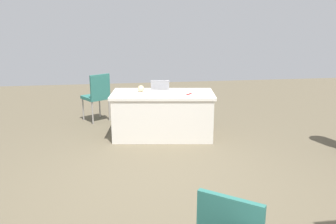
{
  "coord_description": "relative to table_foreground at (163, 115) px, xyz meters",
  "views": [
    {
      "loc": [
        0.48,
        3.91,
        2.0
      ],
      "look_at": [
        -0.11,
        -0.15,
        0.9
      ],
      "focal_mm": 37.57,
      "sensor_mm": 36.0,
      "label": 1
    }
  ],
  "objects": [
    {
      "name": "yarn_ball",
      "position": [
        0.36,
        -0.14,
        0.44
      ],
      "size": [
        0.11,
        0.11,
        0.11
      ],
      "primitive_type": "sphere",
      "color": "beige",
      "rests_on": "table_foreground"
    },
    {
      "name": "scissors_red",
      "position": [
        -0.41,
        0.19,
        0.39
      ],
      "size": [
        0.14,
        0.16,
        0.01
      ],
      "primitive_type": "cube",
      "rotation": [
        0.0,
        0.0,
        0.91
      ],
      "color": "red",
      "rests_on": "table_foreground"
    },
    {
      "name": "table_foreground",
      "position": [
        0.0,
        0.0,
        0.0
      ],
      "size": [
        1.83,
        1.08,
        0.78
      ],
      "rotation": [
        0.0,
        0.0,
        -0.14
      ],
      "color": "silver",
      "rests_on": "ground"
    },
    {
      "name": "laptop_silver",
      "position": [
        0.05,
        0.01,
        0.43
      ],
      "size": [
        0.35,
        0.33,
        0.21
      ],
      "rotation": [
        0.0,
        0.0,
        -0.14
      ],
      "color": "silver",
      "rests_on": "table_foreground"
    },
    {
      "name": "ground_plane",
      "position": [
        0.27,
        1.87,
        -0.39
      ],
      "size": [
        14.4,
        14.4,
        0.0
      ],
      "primitive_type": "plane",
      "color": "brown"
    },
    {
      "name": "chair_tucked_right",
      "position": [
        1.16,
        -1.12,
        0.16
      ],
      "size": [
        0.61,
        0.61,
        0.96
      ],
      "rotation": [
        0.0,
        0.0,
        3.71
      ],
      "color": "#9E9993",
      "rests_on": "ground"
    }
  ]
}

